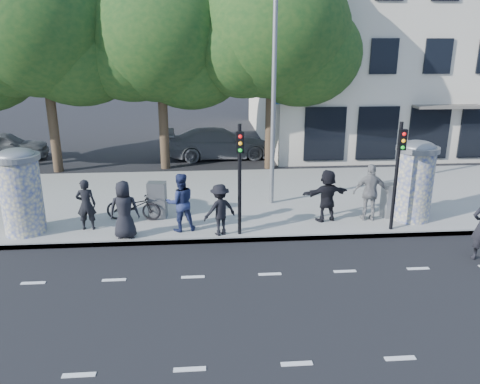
{
  "coord_description": "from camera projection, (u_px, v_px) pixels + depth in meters",
  "views": [
    {
      "loc": [
        -1.65,
        -9.48,
        5.72
      ],
      "look_at": [
        -0.62,
        3.5,
        1.61
      ],
      "focal_mm": 35.0,
      "sensor_mm": 36.0,
      "label": 1
    }
  ],
  "objects": [
    {
      "name": "cabinet_right",
      "position": [
        390.0,
        200.0,
        15.71
      ],
      "size": [
        0.63,
        0.52,
        1.14
      ],
      "primitive_type": "cube",
      "rotation": [
        0.0,
        0.0,
        0.25
      ],
      "color": "gray",
      "rests_on": "sidewalk"
    },
    {
      "name": "tree_near_left",
      "position": [
        159.0,
        36.0,
        20.84
      ],
      "size": [
        6.8,
        6.8,
        8.97
      ],
      "color": "#38281C",
      "rests_on": "ground"
    },
    {
      "name": "curb",
      "position": [
        260.0,
        239.0,
        14.21
      ],
      "size": [
        40.0,
        0.1,
        0.16
      ],
      "primitive_type": "cube",
      "color": "slate",
      "rests_on": "ground"
    },
    {
      "name": "ped_a",
      "position": [
        124.0,
        210.0,
        13.9
      ],
      "size": [
        0.89,
        0.6,
        1.76
      ],
      "primitive_type": "imported",
      "rotation": [
        0.0,
        0.0,
        3.19
      ],
      "color": "black",
      "rests_on": "sidewalk"
    },
    {
      "name": "ped_b",
      "position": [
        86.0,
        205.0,
        14.54
      ],
      "size": [
        0.61,
        0.41,
        1.63
      ],
      "primitive_type": "imported",
      "rotation": [
        0.0,
        0.0,
        3.18
      ],
      "color": "black",
      "rests_on": "sidewalk"
    },
    {
      "name": "street_lamp",
      "position": [
        274.0,
        73.0,
        15.78
      ],
      "size": [
        0.25,
        0.93,
        8.0
      ],
      "color": "slate",
      "rests_on": "sidewalk"
    },
    {
      "name": "ped_f",
      "position": [
        327.0,
        195.0,
        15.25
      ],
      "size": [
        1.7,
        0.93,
        1.74
      ],
      "primitive_type": "imported",
      "rotation": [
        0.0,
        0.0,
        3.37
      ],
      "color": "black",
      "rests_on": "sidewalk"
    },
    {
      "name": "ped_c",
      "position": [
        180.0,
        202.0,
        14.42
      ],
      "size": [
        1.02,
        0.88,
        1.84
      ],
      "primitive_type": "imported",
      "rotation": [
        0.0,
        0.0,
        3.36
      ],
      "color": "navy",
      "rests_on": "sidewalk"
    },
    {
      "name": "tree_mid_left",
      "position": [
        41.0,
        26.0,
        20.14
      ],
      "size": [
        7.2,
        7.2,
        9.57
      ],
      "color": "#38281C",
      "rests_on": "ground"
    },
    {
      "name": "tree_center",
      "position": [
        272.0,
        31.0,
        20.76
      ],
      "size": [
        7.0,
        7.0,
        9.3
      ],
      "color": "#38281C",
      "rests_on": "ground"
    },
    {
      "name": "lane_dash_near",
      "position": [
        297.0,
        364.0,
        8.77
      ],
      "size": [
        32.0,
        0.12,
        0.01
      ],
      "primitive_type": "cube",
      "color": "silver",
      "rests_on": "ground"
    },
    {
      "name": "car_right",
      "position": [
        220.0,
        143.0,
        24.47
      ],
      "size": [
        2.62,
        5.55,
        1.57
      ],
      "primitive_type": "imported",
      "rotation": [
        0.0,
        0.0,
        1.65
      ],
      "color": "slate",
      "rests_on": "ground"
    },
    {
      "name": "ad_column_right",
      "position": [
        414.0,
        179.0,
        15.26
      ],
      "size": [
        1.36,
        1.36,
        2.65
      ],
      "color": "beige",
      "rests_on": "sidewalk"
    },
    {
      "name": "ped_d",
      "position": [
        220.0,
        210.0,
        14.14
      ],
      "size": [
        1.18,
        0.96,
        1.6
      ],
      "primitive_type": "imported",
      "rotation": [
        0.0,
        0.0,
        3.56
      ],
      "color": "black",
      "rests_on": "sidewalk"
    },
    {
      "name": "car_left",
      "position": [
        3.0,
        146.0,
        23.96
      ],
      "size": [
        2.6,
        4.67,
        1.5
      ],
      "primitive_type": "imported",
      "rotation": [
        0.0,
        0.0,
        1.77
      ],
      "color": "#55595C",
      "rests_on": "ground"
    },
    {
      "name": "traffic_pole_far",
      "position": [
        398.0,
        166.0,
        14.11
      ],
      "size": [
        0.22,
        0.31,
        3.4
      ],
      "color": "black",
      "rests_on": "sidewalk"
    },
    {
      "name": "ad_column_left",
      "position": [
        21.0,
        189.0,
        14.13
      ],
      "size": [
        1.36,
        1.36,
        2.65
      ],
      "color": "beige",
      "rests_on": "sidewalk"
    },
    {
      "name": "bicycle",
      "position": [
        133.0,
        206.0,
        15.42
      ],
      "size": [
        0.91,
        1.9,
        0.96
      ],
      "primitive_type": "imported",
      "rotation": [
        0.0,
        0.0,
        1.42
      ],
      "color": "black",
      "rests_on": "sidewalk"
    },
    {
      "name": "ped_e",
      "position": [
        370.0,
        192.0,
        15.29
      ],
      "size": [
        1.19,
        0.79,
        1.9
      ],
      "primitive_type": "imported",
      "rotation": [
        0.0,
        0.0,
        3.0
      ],
      "color": "slate",
      "rests_on": "sidewalk"
    },
    {
      "name": "building",
      "position": [
        422.0,
        40.0,
        28.96
      ],
      "size": [
        20.3,
        15.85,
        12.0
      ],
      "color": "beige",
      "rests_on": "ground"
    },
    {
      "name": "sidewalk",
      "position": [
        248.0,
        198.0,
        17.97
      ],
      "size": [
        40.0,
        8.0,
        0.15
      ],
      "primitive_type": "cube",
      "color": "gray",
      "rests_on": "ground"
    },
    {
      "name": "traffic_pole_near",
      "position": [
        240.0,
        169.0,
        13.75
      ],
      "size": [
        0.22,
        0.31,
        3.4
      ],
      "color": "black",
      "rests_on": "sidewalk"
    },
    {
      "name": "cabinet_left",
      "position": [
        157.0,
        200.0,
        15.6
      ],
      "size": [
        0.63,
        0.49,
        1.23
      ],
      "primitive_type": "cube",
      "rotation": [
        0.0,
        0.0,
        -0.12
      ],
      "color": "slate",
      "rests_on": "sidewalk"
    },
    {
      "name": "lane_dash_far",
      "position": [
        270.0,
        274.0,
        12.19
      ],
      "size": [
        32.0,
        0.12,
        0.01
      ],
      "primitive_type": "cube",
      "color": "silver",
      "rests_on": "ground"
    },
    {
      "name": "ground",
      "position": [
        278.0,
        302.0,
        10.86
      ],
      "size": [
        120.0,
        120.0,
        0.0
      ],
      "primitive_type": "plane",
      "color": "black",
      "rests_on": "ground"
    }
  ]
}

